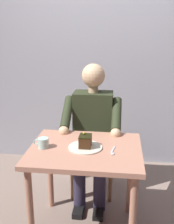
# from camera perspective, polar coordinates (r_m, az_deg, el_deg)

# --- Properties ---
(cafe_rear_panel) EXTENTS (6.40, 0.12, 3.00)m
(cafe_rear_panel) POSITION_cam_1_polar(r_m,az_deg,el_deg) (3.21, 2.78, 15.43)
(cafe_rear_panel) COLOR #A2A3AE
(cafe_rear_panel) RESTS_ON ground
(dining_table) EXTENTS (0.83, 0.68, 0.74)m
(dining_table) POSITION_cam_1_polar(r_m,az_deg,el_deg) (2.11, -0.34, -10.23)
(dining_table) COLOR tan
(dining_table) RESTS_ON ground
(chair) EXTENTS (0.42, 0.42, 0.90)m
(chair) POSITION_cam_1_polar(r_m,az_deg,el_deg) (2.77, 1.44, -6.16)
(chair) COLOR #AB8154
(chair) RESTS_ON ground
(seated_person) EXTENTS (0.53, 0.58, 1.29)m
(seated_person) POSITION_cam_1_polar(r_m,az_deg,el_deg) (2.54, 1.10, -4.03)
(seated_person) COLOR #2A321D
(seated_person) RESTS_ON ground
(dessert_plate) EXTENTS (0.25, 0.25, 0.01)m
(dessert_plate) POSITION_cam_1_polar(r_m,az_deg,el_deg) (2.06, -0.31, -7.32)
(dessert_plate) COLOR silver
(dessert_plate) RESTS_ON dining_table
(cake_slice) EXTENTS (0.09, 0.11, 0.11)m
(cake_slice) POSITION_cam_1_polar(r_m,az_deg,el_deg) (2.04, -0.31, -6.03)
(cake_slice) COLOR #3F2512
(cake_slice) RESTS_ON dessert_plate
(coffee_cup) EXTENTS (0.11, 0.08, 0.08)m
(coffee_cup) POSITION_cam_1_polar(r_m,az_deg,el_deg) (2.07, -9.15, -6.33)
(coffee_cup) COLOR #ADD6CB
(coffee_cup) RESTS_ON dining_table
(dessert_spoon) EXTENTS (0.03, 0.14, 0.01)m
(dessert_spoon) POSITION_cam_1_polar(r_m,az_deg,el_deg) (2.00, 5.39, -8.25)
(dessert_spoon) COLOR silver
(dessert_spoon) RESTS_ON dining_table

